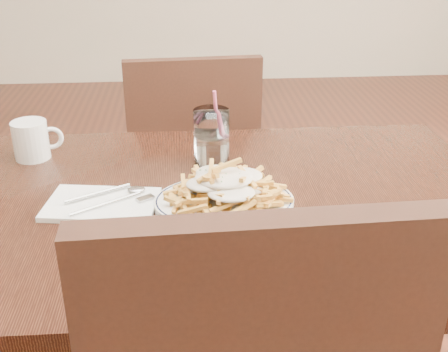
{
  "coord_description": "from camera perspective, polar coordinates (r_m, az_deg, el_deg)",
  "views": [
    {
      "loc": [
        -0.08,
        -1.05,
        1.31
      ],
      "look_at": [
        -0.01,
        -0.04,
        0.82
      ],
      "focal_mm": 45.0,
      "sensor_mm": 36.0,
      "label": 1
    }
  ],
  "objects": [
    {
      "name": "chair_far",
      "position": [
        1.92,
        -3.19,
        1.19
      ],
      "size": [
        0.44,
        0.44,
        0.9
      ],
      "color": "black",
      "rests_on": "ground"
    },
    {
      "name": "fries_plate",
      "position": [
        1.15,
        0.0,
        -2.68
      ],
      "size": [
        0.32,
        0.29,
        0.02
      ],
      "color": "white",
      "rests_on": "table"
    },
    {
      "name": "table",
      "position": [
        1.23,
        0.15,
        -5.46
      ],
      "size": [
        1.2,
        0.8,
        0.75
      ],
      "color": "black",
      "rests_on": "ground"
    },
    {
      "name": "cutlery",
      "position": [
        1.18,
        -12.32,
        -2.31
      ],
      "size": [
        0.18,
        0.16,
        0.01
      ],
      "color": "silver",
      "rests_on": "napkin"
    },
    {
      "name": "water_glass",
      "position": [
        1.33,
        -1.27,
        3.59
      ],
      "size": [
        0.08,
        0.08,
        0.18
      ],
      "color": "white",
      "rests_on": "table"
    },
    {
      "name": "coffee_mug",
      "position": [
        1.44,
        -18.93,
        3.48
      ],
      "size": [
        0.12,
        0.08,
        0.09
      ],
      "color": "white",
      "rests_on": "table"
    },
    {
      "name": "loaded_fries",
      "position": [
        1.13,
        0.0,
        -0.7
      ],
      "size": [
        0.22,
        0.18,
        0.07
      ],
      "color": "gold",
      "rests_on": "fries_plate"
    },
    {
      "name": "napkin",
      "position": [
        1.18,
        -12.3,
        -2.82
      ],
      "size": [
        0.24,
        0.18,
        0.01
      ],
      "primitive_type": "cube",
      "rotation": [
        0.0,
        0.0,
        -0.14
      ],
      "color": "white",
      "rests_on": "table"
    }
  ]
}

